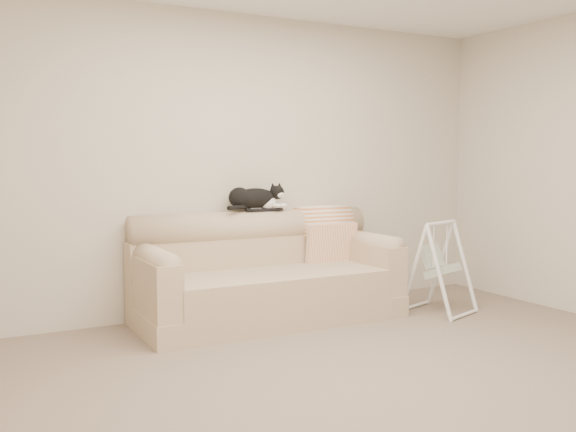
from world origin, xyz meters
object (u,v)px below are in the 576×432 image
Objects in this scene: remote_b at (273,209)px; remote_a at (255,210)px; sofa at (266,278)px; tuxedo_cat at (255,198)px; baby_swing at (439,267)px.

remote_a is at bearing 178.53° from remote_b.
tuxedo_cat reaches higher than sofa.
sofa is at bearing -130.07° from remote_b.
remote_a reaches higher than sofa.
tuxedo_cat is at bearing 85.57° from sofa.
tuxedo_cat is 1.73m from baby_swing.
baby_swing is (1.43, -0.75, -0.61)m from tuxedo_cat.
tuxedo_cat is at bearing 152.19° from baby_swing.
tuxedo_cat is at bearing 73.92° from remote_a.
sofa is 2.71× the size of baby_swing.
remote_b is (0.17, -0.00, -0.00)m from remote_a.
remote_a is 1.04× the size of remote_b.
tuxedo_cat reaches higher than baby_swing.
sofa is at bearing 160.59° from baby_swing.
remote_b is 1.54m from baby_swing.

